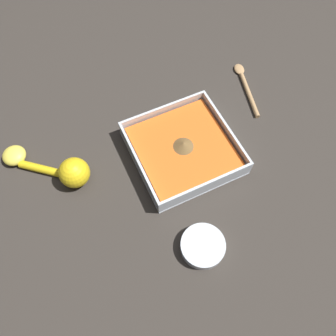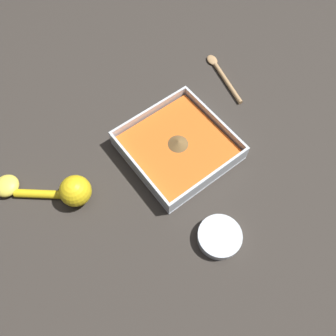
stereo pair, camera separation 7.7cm
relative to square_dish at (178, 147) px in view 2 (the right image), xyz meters
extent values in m
plane|color=#332D28|center=(-0.01, -0.02, -0.02)|extent=(4.00, 4.00, 0.00)
cube|color=silver|center=(0.00, 0.00, -0.01)|extent=(0.24, 0.24, 0.01)
cube|color=silver|center=(0.00, 0.12, 0.01)|extent=(0.24, 0.01, 0.04)
cube|color=silver|center=(0.00, -0.12, 0.01)|extent=(0.24, 0.01, 0.04)
cube|color=silver|center=(0.12, 0.00, 0.01)|extent=(0.01, 0.23, 0.04)
cube|color=silver|center=(-0.12, 0.00, 0.01)|extent=(0.01, 0.23, 0.04)
cube|color=orange|center=(0.00, 0.00, 0.00)|extent=(0.22, 0.22, 0.02)
cone|color=brown|center=(0.00, 0.00, 0.02)|extent=(0.05, 0.05, 0.01)
cylinder|color=silver|center=(0.23, -0.07, -0.01)|extent=(0.10, 0.10, 0.03)
cylinder|color=brown|center=(0.23, -0.07, -0.01)|extent=(0.09, 0.09, 0.01)
sphere|color=yellow|center=(-0.04, -0.26, 0.02)|extent=(0.07, 0.07, 0.07)
cylinder|color=yellow|center=(-0.10, -0.33, -0.01)|extent=(0.09, 0.10, 0.02)
ellipsoid|color=#EFDB4C|center=(-0.16, -0.38, 0.00)|extent=(0.06, 0.06, 0.03)
ellipsoid|color=tan|center=(-0.18, 0.27, -0.01)|extent=(0.05, 0.04, 0.01)
cylinder|color=tan|center=(-0.09, 0.25, -0.01)|extent=(0.15, 0.05, 0.01)
camera|label=1|loc=(0.36, -0.21, 0.69)|focal=35.00mm
camera|label=2|loc=(0.32, -0.27, 0.69)|focal=35.00mm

